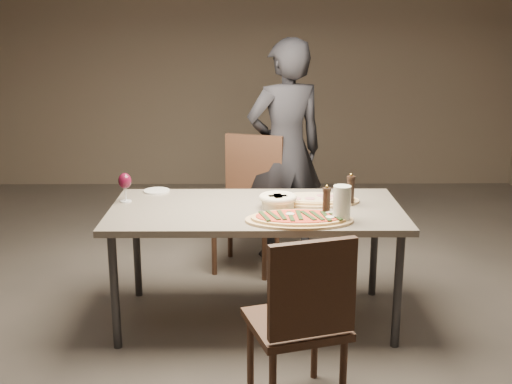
{
  "coord_description": "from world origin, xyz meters",
  "views": [
    {
      "loc": [
        -0.03,
        -3.8,
        1.88
      ],
      "look_at": [
        0.0,
        0.0,
        0.85
      ],
      "focal_mm": 45.0,
      "sensor_mm": 36.0,
      "label": 1
    }
  ],
  "objects_px": {
    "dining_table": "(256,216)",
    "bread_basket": "(278,200)",
    "pepper_mill_left": "(351,190)",
    "carafe": "(342,204)",
    "zucchini_pizza": "(300,219)",
    "ham_pizza": "(315,199)",
    "chair_far": "(250,194)",
    "diner": "(285,151)",
    "chair_near": "(303,315)"
  },
  "relations": [
    {
      "from": "dining_table",
      "to": "bread_basket",
      "type": "distance_m",
      "value": 0.17
    },
    {
      "from": "pepper_mill_left",
      "to": "carafe",
      "type": "height_order",
      "value": "carafe"
    },
    {
      "from": "zucchini_pizza",
      "to": "ham_pizza",
      "type": "xyz_separation_m",
      "value": [
        0.13,
        0.41,
        -0.0
      ]
    },
    {
      "from": "chair_far",
      "to": "diner",
      "type": "xyz_separation_m",
      "value": [
        0.28,
        0.18,
        0.31
      ]
    },
    {
      "from": "pepper_mill_left",
      "to": "chair_near",
      "type": "bearing_deg",
      "value": -109.44
    },
    {
      "from": "bread_basket",
      "to": "zucchini_pizza",
      "type": "bearing_deg",
      "value": -67.43
    },
    {
      "from": "ham_pizza",
      "to": "pepper_mill_left",
      "type": "height_order",
      "value": "pepper_mill_left"
    },
    {
      "from": "zucchini_pizza",
      "to": "chair_far",
      "type": "relative_size",
      "value": 0.62
    },
    {
      "from": "zucchini_pizza",
      "to": "carafe",
      "type": "relative_size",
      "value": 2.95
    },
    {
      "from": "ham_pizza",
      "to": "carafe",
      "type": "distance_m",
      "value": 0.44
    },
    {
      "from": "dining_table",
      "to": "chair_far",
      "type": "distance_m",
      "value": 0.98
    },
    {
      "from": "dining_table",
      "to": "pepper_mill_left",
      "type": "xyz_separation_m",
      "value": [
        0.59,
        0.05,
        0.15
      ]
    },
    {
      "from": "ham_pizza",
      "to": "bread_basket",
      "type": "bearing_deg",
      "value": -149.72
    },
    {
      "from": "diner",
      "to": "carafe",
      "type": "bearing_deg",
      "value": 79.72
    },
    {
      "from": "carafe",
      "to": "chair_far",
      "type": "xyz_separation_m",
      "value": [
        -0.53,
        1.26,
        -0.29
      ]
    },
    {
      "from": "carafe",
      "to": "chair_far",
      "type": "bearing_deg",
      "value": 112.85
    },
    {
      "from": "pepper_mill_left",
      "to": "diner",
      "type": "bearing_deg",
      "value": 107.7
    },
    {
      "from": "carafe",
      "to": "diner",
      "type": "distance_m",
      "value": 1.45
    },
    {
      "from": "bread_basket",
      "to": "carafe",
      "type": "bearing_deg",
      "value": -38.51
    },
    {
      "from": "chair_near",
      "to": "pepper_mill_left",
      "type": "bearing_deg",
      "value": 53.64
    },
    {
      "from": "chair_far",
      "to": "diner",
      "type": "height_order",
      "value": "diner"
    },
    {
      "from": "chair_near",
      "to": "bread_basket",
      "type": "bearing_deg",
      "value": 77.59
    },
    {
      "from": "pepper_mill_left",
      "to": "carafe",
      "type": "relative_size",
      "value": 0.97
    },
    {
      "from": "ham_pizza",
      "to": "pepper_mill_left",
      "type": "bearing_deg",
      "value": -16.79
    },
    {
      "from": "chair_far",
      "to": "carafe",
      "type": "bearing_deg",
      "value": 128.83
    },
    {
      "from": "dining_table",
      "to": "chair_near",
      "type": "relative_size",
      "value": 1.94
    },
    {
      "from": "dining_table",
      "to": "ham_pizza",
      "type": "distance_m",
      "value": 0.4
    },
    {
      "from": "dining_table",
      "to": "chair_far",
      "type": "xyz_separation_m",
      "value": [
        -0.04,
        0.97,
        -0.13
      ]
    },
    {
      "from": "bread_basket",
      "to": "pepper_mill_left",
      "type": "height_order",
      "value": "pepper_mill_left"
    },
    {
      "from": "zucchini_pizza",
      "to": "diner",
      "type": "bearing_deg",
      "value": 91.52
    },
    {
      "from": "ham_pizza",
      "to": "chair_near",
      "type": "distance_m",
      "value": 1.17
    },
    {
      "from": "pepper_mill_left",
      "to": "diner",
      "type": "height_order",
      "value": "diner"
    },
    {
      "from": "dining_table",
      "to": "ham_pizza",
      "type": "relative_size",
      "value": 3.18
    },
    {
      "from": "ham_pizza",
      "to": "bread_basket",
      "type": "relative_size",
      "value": 2.42
    },
    {
      "from": "chair_near",
      "to": "zucchini_pizza",
      "type": "bearing_deg",
      "value": 70.35
    },
    {
      "from": "zucchini_pizza",
      "to": "pepper_mill_left",
      "type": "xyz_separation_m",
      "value": [
        0.34,
        0.33,
        0.08
      ]
    },
    {
      "from": "dining_table",
      "to": "bread_basket",
      "type": "bearing_deg",
      "value": -1.76
    },
    {
      "from": "pepper_mill_left",
      "to": "diner",
      "type": "relative_size",
      "value": 0.12
    },
    {
      "from": "dining_table",
      "to": "bread_basket",
      "type": "relative_size",
      "value": 7.69
    },
    {
      "from": "ham_pizza",
      "to": "diner",
      "type": "bearing_deg",
      "value": 99.69
    },
    {
      "from": "zucchini_pizza",
      "to": "ham_pizza",
      "type": "relative_size",
      "value": 1.11
    },
    {
      "from": "dining_table",
      "to": "pepper_mill_left",
      "type": "height_order",
      "value": "pepper_mill_left"
    },
    {
      "from": "carafe",
      "to": "diner",
      "type": "bearing_deg",
      "value": 99.82
    },
    {
      "from": "zucchini_pizza",
      "to": "chair_far",
      "type": "distance_m",
      "value": 1.3
    },
    {
      "from": "bread_basket",
      "to": "diner",
      "type": "xyz_separation_m",
      "value": [
        0.11,
        1.15,
        0.07
      ]
    },
    {
      "from": "dining_table",
      "to": "chair_near",
      "type": "bearing_deg",
      "value": -78.05
    },
    {
      "from": "diner",
      "to": "zucchini_pizza",
      "type": "bearing_deg",
      "value": 70.25
    },
    {
      "from": "chair_far",
      "to": "dining_table",
      "type": "bearing_deg",
      "value": 108.41
    },
    {
      "from": "zucchini_pizza",
      "to": "pepper_mill_left",
      "type": "distance_m",
      "value": 0.48
    },
    {
      "from": "zucchini_pizza",
      "to": "diner",
      "type": "relative_size",
      "value": 0.36
    }
  ]
}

